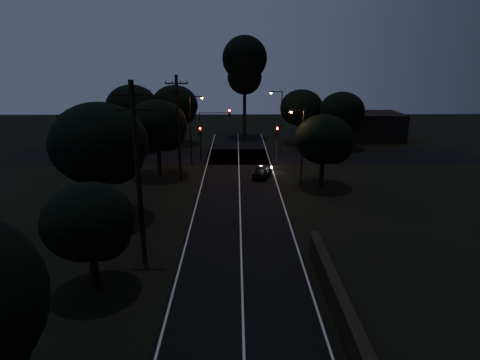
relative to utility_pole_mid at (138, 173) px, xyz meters
name	(u,v)px	position (x,y,z in m)	size (l,w,h in m)	color
road_surface	(239,183)	(6.00, 16.12, -5.73)	(60.00, 70.00, 0.03)	black
utility_pole_mid	(138,173)	(0.00, 0.00, 0.00)	(2.20, 0.30, 11.00)	black
utility_pole_far	(178,127)	(0.00, 17.00, -0.25)	(2.20, 0.30, 10.50)	black
tree_left_b	(91,224)	(-1.83, -3.10, -1.81)	(4.77, 4.77, 6.06)	black
tree_left_c	(102,146)	(-4.25, 6.85, 0.12)	(7.17, 7.17, 9.06)	black
tree_left_d	(159,127)	(-2.28, 18.87, -0.55)	(6.31, 6.31, 8.00)	black
tree_far_nw	(176,106)	(-2.77, 34.87, -0.35)	(6.57, 6.57, 8.32)	black
tree_far_w	(134,108)	(-7.76, 30.86, -0.11)	(6.79, 6.79, 8.66)	black
tree_far_ne	(303,109)	(15.22, 34.88, -0.75)	(6.10, 6.10, 7.71)	black
tree_far_e	(344,112)	(20.21, 31.88, -0.79)	(6.02, 6.02, 7.64)	black
tree_right_a	(326,141)	(14.19, 14.89, -1.21)	(5.50, 5.50, 6.99)	black
tall_pine	(245,65)	(7.00, 40.00, 5.19)	(6.67, 6.67, 15.16)	black
building_left	(104,126)	(-14.00, 37.00, -3.54)	(10.00, 8.00, 4.40)	black
building_right	(370,126)	(26.00, 38.00, -3.74)	(9.00, 7.00, 4.00)	black
signal_left	(200,138)	(1.40, 24.99, -2.90)	(0.28, 0.35, 4.10)	black
signal_right	(277,138)	(10.60, 24.99, -2.90)	(0.28, 0.35, 4.10)	black
signal_mast	(214,125)	(3.09, 24.99, -1.40)	(3.70, 0.35, 6.25)	black
streetlight_a	(192,126)	(0.69, 23.00, -1.10)	(1.66, 0.26, 8.00)	black
streetlight_b	(280,118)	(11.31, 29.00, -1.10)	(1.66, 0.26, 8.00)	black
streetlight_c	(301,142)	(11.83, 15.00, -1.39)	(1.46, 0.26, 7.50)	black
car	(262,171)	(8.43, 18.06, -5.11)	(1.49, 3.71, 1.26)	black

